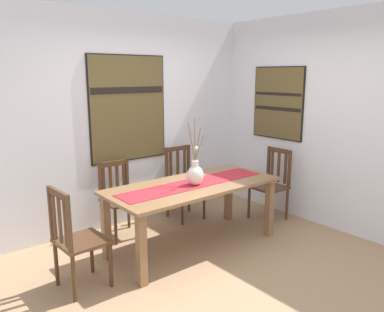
{
  "coord_description": "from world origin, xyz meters",
  "views": [
    {
      "loc": [
        -2.53,
        -2.52,
        1.94
      ],
      "look_at": [
        0.08,
        0.68,
        1.06
      ],
      "focal_mm": 35.93,
      "sensor_mm": 36.0,
      "label": 1
    }
  ],
  "objects_px": {
    "centerpiece_vase": "(195,174)",
    "painting_on_back_wall": "(128,108)",
    "chair_1": "(183,182)",
    "chair_3": "(76,238)",
    "painting_on_side_wall": "(278,103)",
    "chair_2": "(272,184)",
    "dining_table": "(193,193)",
    "chair_0": "(119,197)"
  },
  "relations": [
    {
      "from": "dining_table",
      "to": "chair_1",
      "type": "bearing_deg",
      "value": 58.99
    },
    {
      "from": "centerpiece_vase",
      "to": "chair_1",
      "type": "height_order",
      "value": "centerpiece_vase"
    },
    {
      "from": "dining_table",
      "to": "chair_0",
      "type": "height_order",
      "value": "chair_0"
    },
    {
      "from": "chair_0",
      "to": "chair_1",
      "type": "relative_size",
      "value": 0.93
    },
    {
      "from": "chair_2",
      "to": "chair_3",
      "type": "relative_size",
      "value": 0.99
    },
    {
      "from": "chair_0",
      "to": "chair_3",
      "type": "xyz_separation_m",
      "value": [
        -0.91,
        -0.85,
        0.02
      ]
    },
    {
      "from": "centerpiece_vase",
      "to": "chair_3",
      "type": "height_order",
      "value": "centerpiece_vase"
    },
    {
      "from": "centerpiece_vase",
      "to": "painting_on_back_wall",
      "type": "height_order",
      "value": "painting_on_back_wall"
    },
    {
      "from": "chair_2",
      "to": "chair_3",
      "type": "bearing_deg",
      "value": -179.23
    },
    {
      "from": "chair_3",
      "to": "painting_on_back_wall",
      "type": "bearing_deg",
      "value": 42.82
    },
    {
      "from": "dining_table",
      "to": "painting_on_side_wall",
      "type": "relative_size",
      "value": 1.98
    },
    {
      "from": "chair_3",
      "to": "centerpiece_vase",
      "type": "bearing_deg",
      "value": -1.51
    },
    {
      "from": "chair_0",
      "to": "dining_table",
      "type": "bearing_deg",
      "value": -59.78
    },
    {
      "from": "chair_2",
      "to": "painting_on_side_wall",
      "type": "bearing_deg",
      "value": 32.72
    },
    {
      "from": "dining_table",
      "to": "painting_on_side_wall",
      "type": "bearing_deg",
      "value": 7.52
    },
    {
      "from": "chair_0",
      "to": "chair_2",
      "type": "bearing_deg",
      "value": -23.42
    },
    {
      "from": "chair_1",
      "to": "painting_on_side_wall",
      "type": "height_order",
      "value": "painting_on_side_wall"
    },
    {
      "from": "chair_1",
      "to": "painting_on_back_wall",
      "type": "relative_size",
      "value": 0.73
    },
    {
      "from": "painting_on_side_wall",
      "to": "chair_1",
      "type": "bearing_deg",
      "value": 154.52
    },
    {
      "from": "chair_1",
      "to": "chair_0",
      "type": "bearing_deg",
      "value": 179.05
    },
    {
      "from": "painting_on_back_wall",
      "to": "chair_3",
      "type": "bearing_deg",
      "value": -137.18
    },
    {
      "from": "chair_3",
      "to": "painting_on_side_wall",
      "type": "relative_size",
      "value": 0.98
    },
    {
      "from": "painting_on_back_wall",
      "to": "chair_1",
      "type": "bearing_deg",
      "value": -27.06
    },
    {
      "from": "dining_table",
      "to": "chair_0",
      "type": "distance_m",
      "value": 0.97
    },
    {
      "from": "chair_0",
      "to": "chair_2",
      "type": "relative_size",
      "value": 0.94
    },
    {
      "from": "painting_on_back_wall",
      "to": "painting_on_side_wall",
      "type": "xyz_separation_m",
      "value": [
        1.86,
        -0.91,
        0.03
      ]
    },
    {
      "from": "dining_table",
      "to": "chair_2",
      "type": "bearing_deg",
      "value": 0.7
    },
    {
      "from": "chair_2",
      "to": "painting_on_back_wall",
      "type": "bearing_deg",
      "value": 143.91
    },
    {
      "from": "chair_1",
      "to": "chair_2",
      "type": "relative_size",
      "value": 1.02
    },
    {
      "from": "chair_1",
      "to": "chair_2",
      "type": "bearing_deg",
      "value": -41.4
    },
    {
      "from": "painting_on_back_wall",
      "to": "painting_on_side_wall",
      "type": "relative_size",
      "value": 1.35
    },
    {
      "from": "chair_3",
      "to": "painting_on_back_wall",
      "type": "height_order",
      "value": "painting_on_back_wall"
    },
    {
      "from": "chair_2",
      "to": "painting_on_back_wall",
      "type": "relative_size",
      "value": 0.72
    },
    {
      "from": "painting_on_side_wall",
      "to": "chair_2",
      "type": "bearing_deg",
      "value": -147.28
    },
    {
      "from": "chair_1",
      "to": "painting_on_side_wall",
      "type": "distance_m",
      "value": 1.72
    },
    {
      "from": "dining_table",
      "to": "chair_3",
      "type": "bearing_deg",
      "value": -179.17
    },
    {
      "from": "chair_3",
      "to": "chair_2",
      "type": "bearing_deg",
      "value": 0.77
    },
    {
      "from": "dining_table",
      "to": "chair_3",
      "type": "relative_size",
      "value": 2.02
    },
    {
      "from": "chair_3",
      "to": "painting_on_side_wall",
      "type": "bearing_deg",
      "value": 4.55
    },
    {
      "from": "chair_1",
      "to": "chair_3",
      "type": "xyz_separation_m",
      "value": [
        -1.87,
        -0.83,
        -0.0
      ]
    },
    {
      "from": "centerpiece_vase",
      "to": "chair_2",
      "type": "relative_size",
      "value": 0.75
    },
    {
      "from": "centerpiece_vase",
      "to": "painting_on_side_wall",
      "type": "distance_m",
      "value": 1.88
    }
  ]
}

